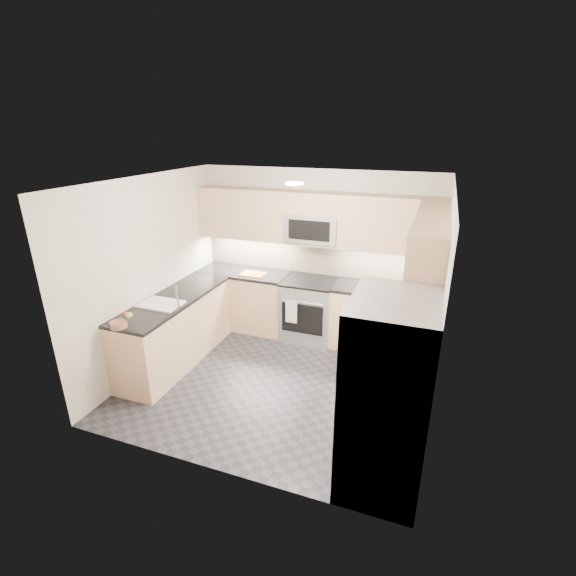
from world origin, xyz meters
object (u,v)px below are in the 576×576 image
object	(u,v)px
microwave	(313,227)
cutting_board	(253,274)
fruit_basket	(119,324)
utensil_bowl	(418,285)
refrigerator	(387,396)
gas_range	(309,310)

from	to	relation	value
microwave	cutting_board	size ratio (longest dim) A/B	2.09
microwave	fruit_basket	xyz separation A→B (m)	(-1.56, -2.34, -0.73)
utensil_bowl	cutting_board	world-z (taller)	utensil_bowl
refrigerator	cutting_board	size ratio (longest dim) A/B	4.96
gas_range	cutting_board	world-z (taller)	cutting_board
utensil_bowl	cutting_board	bearing A→B (deg)	-177.26
gas_range	cutting_board	bearing A→B (deg)	-176.50
refrigerator	utensil_bowl	bearing A→B (deg)	88.30
utensil_bowl	fruit_basket	xyz separation A→B (m)	(-3.08, -2.28, -0.06)
cutting_board	fruit_basket	world-z (taller)	fruit_basket
refrigerator	cutting_board	xyz separation A→B (m)	(-2.34, 2.37, 0.05)
cutting_board	utensil_bowl	bearing A→B (deg)	2.74
microwave	utensil_bowl	distance (m)	1.67
microwave	refrigerator	world-z (taller)	microwave
microwave	gas_range	bearing A→B (deg)	-90.00
gas_range	utensil_bowl	world-z (taller)	utensil_bowl
microwave	cutting_board	world-z (taller)	microwave
gas_range	refrigerator	world-z (taller)	refrigerator
gas_range	fruit_basket	xyz separation A→B (m)	(-1.56, -2.22, 0.52)
gas_range	cutting_board	xyz separation A→B (m)	(-0.89, -0.05, 0.49)
gas_range	cutting_board	distance (m)	1.02
microwave	refrigerator	size ratio (longest dim) A/B	0.42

